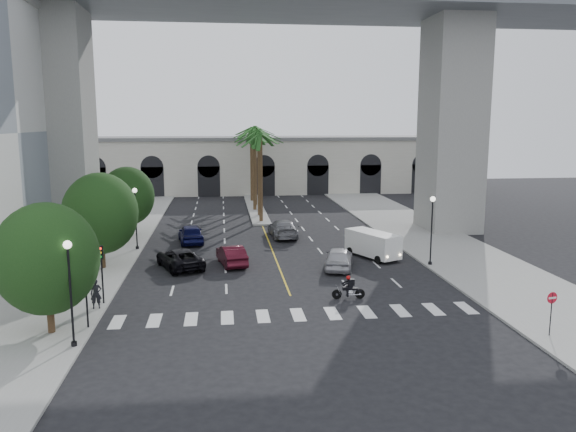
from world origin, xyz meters
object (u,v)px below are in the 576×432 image
Objects in this scene: car_e at (191,234)px; pedestrian_a at (96,294)px; lamp_post_left_far at (136,213)px; car_a at (339,258)px; car_c at (180,258)px; car_d at (283,228)px; lamp_post_left_near at (70,284)px; traffic_signal_far at (102,265)px; lamp_post_right at (432,225)px; traffic_signal_near at (86,284)px; car_b at (232,255)px; motorcycle_rider at (349,288)px; cargo_van at (373,244)px; pedestrian_b at (78,268)px; do_not_enter_sign at (552,305)px.

pedestrian_a is at bearing 68.03° from car_e.
lamp_post_left_far is 1.11× the size of car_a.
car_c is 0.93× the size of car_d.
traffic_signal_far is (0.10, 6.50, -0.71)m from lamp_post_left_near.
traffic_signal_near is at bearing -155.18° from lamp_post_right.
lamp_post_right is at bearing 152.80° from car_c.
car_b is at bearing -36.25° from lamp_post_left_far.
pedestrian_a is (-15.05, -0.46, 0.35)m from motorcycle_rider.
motorcycle_rider is 0.44× the size of car_b.
pedestrian_a is at bearing -175.81° from motorcycle_rider.
lamp_post_right reaches higher than cargo_van.
traffic_signal_near is 0.79× the size of car_b.
car_e is at bearing 128.58° from cargo_van.
lamp_post_left_far is (0.00, 21.00, 0.00)m from lamp_post_left_near.
car_d reaches higher than car_a.
traffic_signal_far is at bearing 42.73° from car_c.
lamp_post_left_near is 1.06× the size of car_e.
lamp_post_left_far is at bearing 90.31° from traffic_signal_near.
traffic_signal_near is 15.38m from motorcycle_rider.
pedestrian_b is (-21.63, -4.84, -0.05)m from cargo_van.
car_a is 8.19m from car_b.
traffic_signal_far is at bearing -178.14° from cargo_van.
car_a is 0.92× the size of cargo_van.
traffic_signal_far is 17.13m from car_a.
motorcycle_rider is 1.19× the size of pedestrian_a.
car_b is 0.81× the size of car_d.
lamp_post_left_near is at bearing -155.63° from motorcycle_rider.
traffic_signal_far is at bearing 52.16° from car_d.
lamp_post_right is at bearing 142.41° from car_e.
car_a is at bearing 39.78° from lamp_post_left_near.
car_b is 2.36× the size of pedestrian_b.
lamp_post_left_near is at bearing -56.42° from pedestrian_b.
do_not_enter_sign is at bearing -86.92° from lamp_post_right.
traffic_signal_near is (-22.70, -10.50, -0.71)m from lamp_post_right.
traffic_signal_far is 5.56m from pedestrian_b.
car_d is at bearing -152.43° from car_c.
cargo_van is at bearing -14.39° from lamp_post_left_far.
pedestrian_b reaches higher than pedestrian_a.
car_d is 23.51m from pedestrian_a.
car_a is 4.49m from cargo_van.
car_c is (-11.79, 1.59, -0.08)m from car_a.
pedestrian_a is at bearing -176.18° from cargo_van.
car_b is at bearing 48.30° from traffic_signal_far.
lamp_post_left_far is 1.47× the size of traffic_signal_far.
lamp_post_left_far is 1.47× the size of traffic_signal_near.
car_c is at bearing 46.10° from car_d.
car_d is at bearing 129.19° from lamp_post_right.
pedestrian_b is (-2.55, 8.74, -1.38)m from traffic_signal_near.
car_c is 25.42m from do_not_enter_sign.
lamp_post_right reaches higher than do_not_enter_sign.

